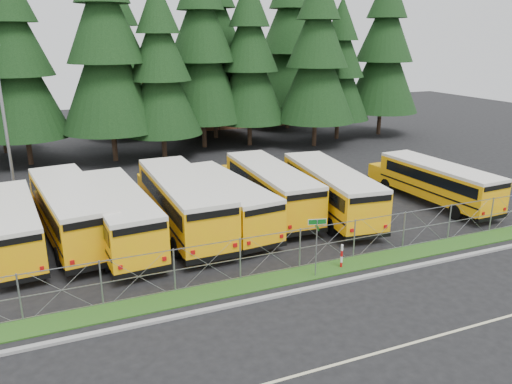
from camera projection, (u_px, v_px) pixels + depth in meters
ground at (308, 256)px, 24.94m from camera, size 120.00×120.00×0.00m
curb at (341, 282)px, 22.19m from camera, size 50.00×0.25×0.12m
grass_verge at (325, 270)px, 23.44m from camera, size 50.00×1.40×0.06m
road_lane_line at (414, 343)px, 17.89m from camera, size 50.00×0.12×0.01m
chainlink_fence at (319, 245)px, 23.76m from camera, size 44.00×0.10×2.00m
brick_building at (197, 100)px, 61.48m from camera, size 22.00×10.00×6.00m
bus_0 at (11, 227)px, 25.02m from camera, size 3.44×10.46×2.69m
bus_1 at (70, 212)px, 26.60m from camera, size 4.37×12.01×3.08m
bus_2 at (117, 216)px, 26.16m from camera, size 3.50×11.52×2.98m
bus_3 at (181, 203)px, 27.86m from camera, size 3.07×12.17×3.18m
bus_4 at (223, 203)px, 28.52m from camera, size 3.64×11.01×2.83m
bus_5 at (269, 189)px, 30.78m from camera, size 2.93×11.34×2.96m
bus_6 at (328, 191)px, 30.40m from camera, size 3.89×11.54×2.97m
bus_east at (434, 183)px, 32.51m from camera, size 2.99×10.36×2.68m
street_sign at (317, 235)px, 22.21m from camera, size 0.82×0.54×2.81m
striped_bollard at (342, 256)px, 23.49m from camera, size 0.11×0.11×1.20m
light_standard at (4, 120)px, 31.06m from camera, size 0.70×0.35×10.14m
conifer_2 at (18, 66)px, 40.35m from camera, size 7.43×7.43×16.44m
conifer_3 at (106, 52)px, 41.24m from camera, size 8.38×8.38×18.53m
conifer_4 at (160, 72)px, 42.59m from camera, size 6.89×6.89×15.23m
conifer_5 at (202, 52)px, 46.72m from camera, size 8.20×8.20×18.14m
conifer_6 at (249, 63)px, 47.96m from camera, size 7.29×7.29×16.13m
conifer_7 at (317, 58)px, 47.54m from camera, size 7.69×7.69×17.01m
conifer_8 at (340, 70)px, 51.47m from camera, size 6.49×6.49×14.35m
conifer_9 at (384, 53)px, 53.31m from camera, size 7.91×7.91×17.50m
conifer_11 at (121, 60)px, 51.26m from camera, size 7.38×7.38×16.33m
conifer_12 at (214, 47)px, 51.23m from camera, size 8.50×8.50×18.79m
conifer_13 at (289, 45)px, 56.85m from camera, size 8.64×8.64×19.10m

